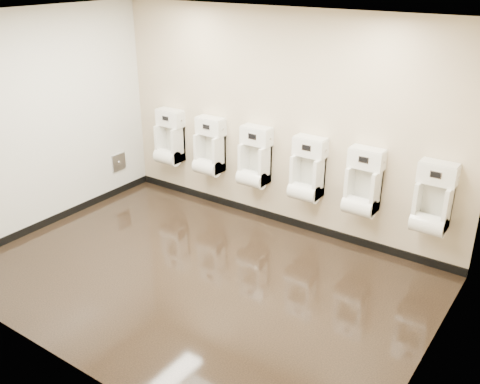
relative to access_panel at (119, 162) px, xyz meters
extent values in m
cube|color=black|center=(2.48, -1.20, -0.50)|extent=(5.00, 3.50, 0.00)
cube|color=silver|center=(2.48, -1.20, 2.30)|extent=(5.00, 3.50, 0.00)
cube|color=beige|center=(2.48, 0.55, 0.90)|extent=(5.00, 0.02, 2.80)
cube|color=beige|center=(2.48, -2.95, 0.90)|extent=(5.00, 0.02, 2.80)
cube|color=beige|center=(-0.02, -1.20, 0.90)|extent=(0.02, 3.50, 2.80)
cube|color=beige|center=(4.98, -1.20, 0.90)|extent=(0.02, 3.50, 2.80)
cube|color=silver|center=(-0.01, -1.20, 0.90)|extent=(0.01, 3.50, 2.80)
cube|color=black|center=(2.48, 0.54, -0.45)|extent=(5.00, 0.02, 0.10)
cube|color=black|center=(-0.01, -1.20, -0.45)|extent=(0.02, 3.50, 0.10)
cube|color=#9E9EA3|center=(0.00, 0.00, 0.00)|extent=(0.03, 0.25, 0.25)
cylinder|color=silver|center=(0.02, 0.00, 0.00)|extent=(0.02, 0.04, 0.04)
cube|color=silver|center=(0.68, 0.42, 0.31)|extent=(0.37, 0.27, 0.52)
cube|color=silver|center=(0.68, 0.50, 0.35)|extent=(0.28, 0.01, 0.40)
cylinder|color=silver|center=(0.68, 0.34, 0.12)|extent=(0.37, 0.23, 0.23)
cube|color=silver|center=(0.68, 0.45, 0.68)|extent=(0.41, 0.20, 0.23)
cube|color=black|center=(0.68, 0.35, 0.70)|extent=(0.10, 0.01, 0.06)
cube|color=silver|center=(0.68, 0.35, 0.70)|extent=(0.12, 0.01, 0.08)
cylinder|color=silver|center=(0.89, 0.45, 0.68)|extent=(0.01, 0.03, 0.03)
cube|color=silver|center=(1.42, 0.42, 0.31)|extent=(0.37, 0.27, 0.52)
cube|color=silver|center=(1.42, 0.50, 0.35)|extent=(0.28, 0.01, 0.40)
cylinder|color=silver|center=(1.42, 0.34, 0.12)|extent=(0.37, 0.23, 0.23)
cube|color=silver|center=(1.42, 0.45, 0.68)|extent=(0.41, 0.20, 0.23)
cube|color=black|center=(1.42, 0.35, 0.70)|extent=(0.10, 0.01, 0.06)
cube|color=silver|center=(1.42, 0.35, 0.70)|extent=(0.12, 0.01, 0.08)
cylinder|color=silver|center=(1.63, 0.45, 0.68)|extent=(0.01, 0.03, 0.03)
cube|color=silver|center=(2.18, 0.42, 0.31)|extent=(0.37, 0.27, 0.52)
cube|color=silver|center=(2.18, 0.50, 0.35)|extent=(0.28, 0.01, 0.40)
cylinder|color=silver|center=(2.18, 0.34, 0.12)|extent=(0.37, 0.23, 0.23)
cube|color=silver|center=(2.18, 0.45, 0.68)|extent=(0.41, 0.20, 0.23)
cube|color=black|center=(2.18, 0.35, 0.70)|extent=(0.10, 0.01, 0.06)
cube|color=silver|center=(2.18, 0.35, 0.70)|extent=(0.12, 0.01, 0.08)
cylinder|color=silver|center=(2.39, 0.45, 0.68)|extent=(0.01, 0.03, 0.03)
cube|color=silver|center=(2.96, 0.42, 0.31)|extent=(0.37, 0.27, 0.52)
cube|color=silver|center=(2.96, 0.50, 0.35)|extent=(0.28, 0.01, 0.40)
cylinder|color=silver|center=(2.96, 0.34, 0.12)|extent=(0.37, 0.23, 0.23)
cube|color=silver|center=(2.96, 0.45, 0.68)|extent=(0.41, 0.20, 0.23)
cube|color=black|center=(2.96, 0.35, 0.70)|extent=(0.10, 0.01, 0.06)
cube|color=silver|center=(2.96, 0.35, 0.70)|extent=(0.12, 0.01, 0.08)
cylinder|color=silver|center=(3.18, 0.45, 0.68)|extent=(0.01, 0.03, 0.03)
cube|color=silver|center=(3.70, 0.42, 0.31)|extent=(0.37, 0.27, 0.52)
cube|color=silver|center=(3.70, 0.50, 0.35)|extent=(0.28, 0.01, 0.40)
cylinder|color=silver|center=(3.70, 0.34, 0.12)|extent=(0.37, 0.23, 0.23)
cube|color=silver|center=(3.70, 0.45, 0.68)|extent=(0.41, 0.20, 0.23)
cube|color=black|center=(3.70, 0.35, 0.70)|extent=(0.10, 0.01, 0.06)
cube|color=silver|center=(3.70, 0.35, 0.70)|extent=(0.12, 0.01, 0.08)
cylinder|color=silver|center=(3.91, 0.45, 0.68)|extent=(0.01, 0.03, 0.03)
cube|color=silver|center=(4.51, 0.42, 0.31)|extent=(0.37, 0.27, 0.52)
cube|color=silver|center=(4.51, 0.50, 0.35)|extent=(0.28, 0.01, 0.40)
cylinder|color=silver|center=(4.51, 0.34, 0.12)|extent=(0.37, 0.23, 0.23)
cube|color=silver|center=(4.51, 0.45, 0.68)|extent=(0.41, 0.20, 0.23)
cube|color=black|center=(4.51, 0.35, 0.70)|extent=(0.10, 0.01, 0.06)
cube|color=silver|center=(4.51, 0.35, 0.70)|extent=(0.12, 0.01, 0.08)
cylinder|color=silver|center=(4.73, 0.45, 0.68)|extent=(0.01, 0.03, 0.03)
camera|label=1|loc=(5.81, -5.16, 2.80)|focal=40.00mm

